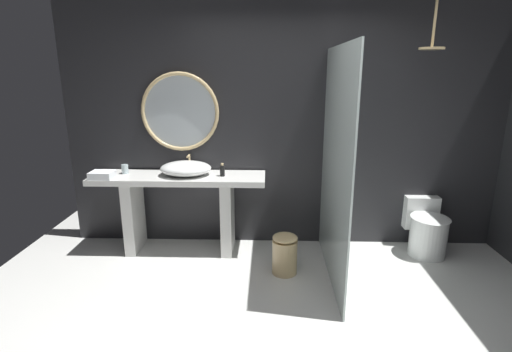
{
  "coord_description": "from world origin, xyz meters",
  "views": [
    {
      "loc": [
        -0.2,
        -2.31,
        1.91
      ],
      "look_at": [
        -0.3,
        0.89,
        1.04
      ],
      "focal_mm": 27.27,
      "sensor_mm": 36.0,
      "label": 1
    }
  ],
  "objects_px": {
    "tumbler_cup": "(125,169)",
    "waste_bin": "(285,253)",
    "vessel_sink": "(186,168)",
    "rain_shower_head": "(432,44)",
    "folded_hand_towel": "(102,175)",
    "round_wall_mirror": "(180,112)",
    "soap_dispenser": "(222,170)",
    "toilet": "(426,228)"
  },
  "relations": [
    {
      "from": "tumbler_cup",
      "to": "waste_bin",
      "type": "bearing_deg",
      "value": -17.4
    },
    {
      "from": "round_wall_mirror",
      "to": "rain_shower_head",
      "type": "relative_size",
      "value": 2.03
    },
    {
      "from": "rain_shower_head",
      "to": "waste_bin",
      "type": "height_order",
      "value": "rain_shower_head"
    },
    {
      "from": "soap_dispenser",
      "to": "toilet",
      "type": "height_order",
      "value": "soap_dispenser"
    },
    {
      "from": "tumbler_cup",
      "to": "round_wall_mirror",
      "type": "xyz_separation_m",
      "value": [
        0.58,
        0.17,
        0.59
      ]
    },
    {
      "from": "vessel_sink",
      "to": "soap_dispenser",
      "type": "bearing_deg",
      "value": -4.32
    },
    {
      "from": "vessel_sink",
      "to": "round_wall_mirror",
      "type": "bearing_deg",
      "value": 110.72
    },
    {
      "from": "soap_dispenser",
      "to": "rain_shower_head",
      "type": "xyz_separation_m",
      "value": [
        1.93,
        -0.17,
        1.23
      ]
    },
    {
      "from": "toilet",
      "to": "waste_bin",
      "type": "xyz_separation_m",
      "value": [
        -1.53,
        -0.51,
        -0.06
      ]
    },
    {
      "from": "vessel_sink",
      "to": "folded_hand_towel",
      "type": "distance_m",
      "value": 0.84
    },
    {
      "from": "vessel_sink",
      "to": "rain_shower_head",
      "type": "relative_size",
      "value": 1.29
    },
    {
      "from": "tumbler_cup",
      "to": "round_wall_mirror",
      "type": "relative_size",
      "value": 0.12
    },
    {
      "from": "round_wall_mirror",
      "to": "folded_hand_towel",
      "type": "height_order",
      "value": "round_wall_mirror"
    },
    {
      "from": "toilet",
      "to": "folded_hand_towel",
      "type": "distance_m",
      "value": 3.44
    },
    {
      "from": "round_wall_mirror",
      "to": "toilet",
      "type": "xyz_separation_m",
      "value": [
        2.64,
        -0.19,
        -1.21
      ]
    },
    {
      "from": "tumbler_cup",
      "to": "toilet",
      "type": "distance_m",
      "value": 3.28
    },
    {
      "from": "tumbler_cup",
      "to": "folded_hand_towel",
      "type": "height_order",
      "value": "tumbler_cup"
    },
    {
      "from": "rain_shower_head",
      "to": "folded_hand_towel",
      "type": "bearing_deg",
      "value": 179.1
    },
    {
      "from": "tumbler_cup",
      "to": "toilet",
      "type": "height_order",
      "value": "tumbler_cup"
    },
    {
      "from": "round_wall_mirror",
      "to": "waste_bin",
      "type": "xyz_separation_m",
      "value": [
        1.11,
        -0.7,
        -1.28
      ]
    },
    {
      "from": "tumbler_cup",
      "to": "waste_bin",
      "type": "height_order",
      "value": "tumbler_cup"
    },
    {
      "from": "soap_dispenser",
      "to": "round_wall_mirror",
      "type": "bearing_deg",
      "value": 152.88
    },
    {
      "from": "waste_bin",
      "to": "rain_shower_head",
      "type": "bearing_deg",
      "value": 12.52
    },
    {
      "from": "soap_dispenser",
      "to": "waste_bin",
      "type": "distance_m",
      "value": 1.06
    },
    {
      "from": "round_wall_mirror",
      "to": "vessel_sink",
      "type": "bearing_deg",
      "value": -69.28
    },
    {
      "from": "vessel_sink",
      "to": "tumbler_cup",
      "type": "height_order",
      "value": "vessel_sink"
    },
    {
      "from": "round_wall_mirror",
      "to": "toilet",
      "type": "bearing_deg",
      "value": -4.13
    },
    {
      "from": "soap_dispenser",
      "to": "folded_hand_towel",
      "type": "bearing_deg",
      "value": -174.11
    },
    {
      "from": "round_wall_mirror",
      "to": "rain_shower_head",
      "type": "xyz_separation_m",
      "value": [
        2.4,
        -0.41,
        0.65
      ]
    },
    {
      "from": "tumbler_cup",
      "to": "waste_bin",
      "type": "distance_m",
      "value": 1.9
    },
    {
      "from": "waste_bin",
      "to": "folded_hand_towel",
      "type": "xyz_separation_m",
      "value": [
        -1.85,
        0.34,
        0.68
      ]
    },
    {
      "from": "waste_bin",
      "to": "toilet",
      "type": "bearing_deg",
      "value": 18.4
    },
    {
      "from": "rain_shower_head",
      "to": "folded_hand_towel",
      "type": "distance_m",
      "value": 3.39
    },
    {
      "from": "toilet",
      "to": "waste_bin",
      "type": "height_order",
      "value": "toilet"
    },
    {
      "from": "vessel_sink",
      "to": "tumbler_cup",
      "type": "xyz_separation_m",
      "value": [
        -0.66,
        0.04,
        -0.02
      ]
    },
    {
      "from": "vessel_sink",
      "to": "soap_dispenser",
      "type": "relative_size",
      "value": 3.89
    },
    {
      "from": "round_wall_mirror",
      "to": "folded_hand_towel",
      "type": "xyz_separation_m",
      "value": [
        -0.75,
        -0.36,
        -0.6
      ]
    },
    {
      "from": "soap_dispenser",
      "to": "folded_hand_towel",
      "type": "height_order",
      "value": "soap_dispenser"
    },
    {
      "from": "soap_dispenser",
      "to": "rain_shower_head",
      "type": "bearing_deg",
      "value": -5.17
    },
    {
      "from": "tumbler_cup",
      "to": "toilet",
      "type": "relative_size",
      "value": 0.16
    },
    {
      "from": "folded_hand_towel",
      "to": "vessel_sink",
      "type": "bearing_deg",
      "value": 10.56
    },
    {
      "from": "rain_shower_head",
      "to": "toilet",
      "type": "relative_size",
      "value": 0.69
    }
  ]
}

